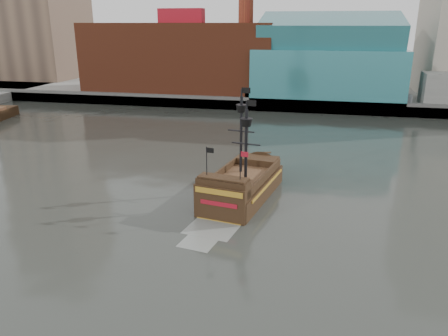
# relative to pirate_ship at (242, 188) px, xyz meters

# --- Properties ---
(ground) EXTENTS (400.00, 400.00, 0.00)m
(ground) POSITION_rel_pirate_ship_xyz_m (-2.07, -15.77, -1.06)
(ground) COLOR #262824
(ground) RESTS_ON ground
(promenade_far) EXTENTS (220.00, 60.00, 2.00)m
(promenade_far) POSITION_rel_pirate_ship_xyz_m (-2.07, 76.23, -0.06)
(promenade_far) COLOR slate
(promenade_far) RESTS_ON ground
(seawall) EXTENTS (220.00, 1.00, 2.60)m
(seawall) POSITION_rel_pirate_ship_xyz_m (-2.07, 46.73, 0.24)
(seawall) COLOR #4C4C49
(seawall) RESTS_ON ground
(pirate_ship) EXTENTS (7.21, 16.23, 11.73)m
(pirate_ship) POSITION_rel_pirate_ship_xyz_m (0.00, 0.00, 0.00)
(pirate_ship) COLOR black
(pirate_ship) RESTS_ON ground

